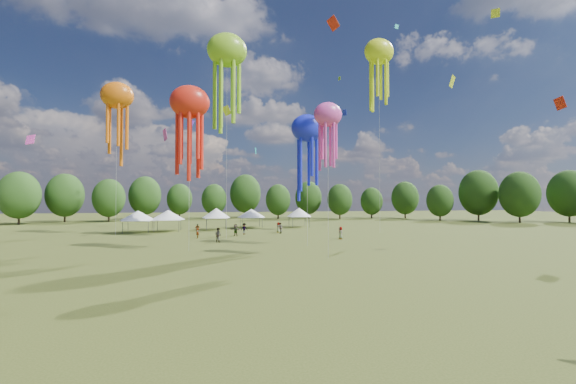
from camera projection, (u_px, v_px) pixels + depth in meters
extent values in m
plane|color=#384416|center=(377.00, 359.00, 11.99)|extent=(300.00, 300.00, 0.00)
imported|color=gray|center=(218.00, 235.00, 45.16)|extent=(1.13, 1.12, 1.85)
imported|color=gray|center=(278.00, 227.00, 59.15)|extent=(0.72, 0.92, 1.66)
imported|color=gray|center=(280.00, 228.00, 57.09)|extent=(0.72, 0.89, 1.76)
imported|color=gray|center=(244.00, 229.00, 55.46)|extent=(1.27, 0.92, 1.76)
imported|color=gray|center=(197.00, 229.00, 56.77)|extent=(0.95, 0.54, 1.53)
imported|color=gray|center=(236.00, 230.00, 53.04)|extent=(1.65, 1.46, 1.81)
imported|color=gray|center=(197.00, 232.00, 49.98)|extent=(0.48, 0.68, 1.77)
imported|color=gray|center=(341.00, 233.00, 49.00)|extent=(0.69, 0.92, 1.69)
cylinder|color=#47474C|center=(122.00, 228.00, 57.13)|extent=(0.08, 0.08, 1.90)
cylinder|color=#47474C|center=(128.00, 226.00, 60.98)|extent=(0.08, 0.08, 1.90)
cylinder|color=#47474C|center=(148.00, 227.00, 57.97)|extent=(0.08, 0.08, 1.90)
cylinder|color=#47474C|center=(152.00, 225.00, 61.81)|extent=(0.08, 0.08, 1.90)
cube|color=white|center=(138.00, 221.00, 59.50)|extent=(4.34, 4.34, 0.10)
cone|color=white|center=(138.00, 215.00, 59.52)|extent=(5.64, 5.64, 1.63)
cylinder|color=#47474C|center=(154.00, 227.00, 58.61)|extent=(0.08, 0.08, 1.93)
cylinder|color=#47474C|center=(158.00, 225.00, 62.48)|extent=(0.08, 0.08, 1.93)
cylinder|color=#47474C|center=(179.00, 226.00, 59.45)|extent=(0.08, 0.08, 1.93)
cylinder|color=#47474C|center=(181.00, 225.00, 63.32)|extent=(0.08, 0.08, 1.93)
cube|color=white|center=(168.00, 220.00, 60.99)|extent=(4.36, 4.36, 0.10)
cone|color=white|center=(168.00, 215.00, 61.01)|extent=(5.67, 5.67, 1.65)
cylinder|color=#47474C|center=(206.00, 225.00, 62.58)|extent=(0.08, 0.08, 2.06)
cylinder|color=#47474C|center=(207.00, 223.00, 66.00)|extent=(0.08, 0.08, 2.06)
cylinder|color=#47474C|center=(226.00, 224.00, 63.33)|extent=(0.08, 0.08, 2.06)
cylinder|color=#47474C|center=(226.00, 223.00, 66.74)|extent=(0.08, 0.08, 2.06)
cube|color=white|center=(216.00, 218.00, 64.69)|extent=(3.89, 3.89, 0.10)
cone|color=white|center=(216.00, 213.00, 64.71)|extent=(5.06, 5.06, 1.77)
cylinder|color=#47474C|center=(242.00, 223.00, 67.66)|extent=(0.08, 0.08, 1.91)
cylinder|color=#47474C|center=(241.00, 222.00, 71.37)|extent=(0.08, 0.08, 1.91)
cylinder|color=#47474C|center=(262.00, 223.00, 68.47)|extent=(0.08, 0.08, 1.91)
cylinder|color=#47474C|center=(260.00, 222.00, 72.18)|extent=(0.08, 0.08, 1.91)
cube|color=white|center=(251.00, 217.00, 69.94)|extent=(4.20, 4.20, 0.10)
cone|color=white|center=(251.00, 213.00, 69.96)|extent=(5.46, 5.46, 1.64)
cylinder|color=#47474C|center=(293.00, 223.00, 68.84)|extent=(0.08, 0.08, 2.02)
cylinder|color=#47474C|center=(289.00, 222.00, 72.14)|extent=(0.08, 0.08, 2.02)
cylinder|color=#47474C|center=(309.00, 222.00, 69.55)|extent=(0.08, 0.08, 2.02)
cylinder|color=#47474C|center=(305.00, 221.00, 72.86)|extent=(0.08, 0.08, 2.02)
cube|color=white|center=(299.00, 217.00, 70.87)|extent=(3.78, 3.78, 0.10)
cone|color=white|center=(299.00, 212.00, 70.89)|extent=(4.91, 4.91, 1.73)
ellipsoid|color=red|center=(190.00, 102.00, 37.70)|extent=(4.17, 2.92, 3.54)
cylinder|color=beige|center=(189.00, 176.00, 37.52)|extent=(0.03, 0.03, 15.84)
ellipsoid|color=#8CCF22|center=(227.00, 50.00, 49.82)|extent=(5.60, 3.92, 4.76)
cylinder|color=beige|center=(227.00, 144.00, 49.51)|extent=(0.03, 0.03, 26.49)
ellipsoid|color=#1923E5|center=(307.00, 128.00, 42.21)|extent=(3.88, 2.72, 3.30)
cylinder|color=beige|center=(307.00, 187.00, 42.05)|extent=(0.03, 0.03, 13.96)
ellipsoid|color=orange|center=(117.00, 96.00, 54.77)|extent=(4.88, 3.41, 4.15)
cylinder|color=beige|center=(116.00, 165.00, 54.52)|extent=(0.03, 0.03, 21.58)
ellipsoid|color=#ED46B0|center=(328.00, 115.00, 33.25)|extent=(2.70, 1.89, 2.30)
cylinder|color=beige|center=(328.00, 186.00, 33.09)|extent=(0.03, 0.03, 13.43)
ellipsoid|color=#E6FE1A|center=(379.00, 52.00, 58.70)|extent=(5.04, 3.53, 4.29)
cylinder|color=beige|center=(379.00, 142.00, 58.35)|extent=(0.03, 0.03, 30.00)
cube|color=#E6FE1A|center=(227.00, 111.00, 74.81)|extent=(2.03, 1.00, 2.22)
cube|color=#8CCF22|center=(339.00, 78.00, 78.83)|extent=(0.40, 0.70, 0.88)
cube|color=#17CAC8|center=(256.00, 151.00, 64.59)|extent=(0.32, 1.01, 1.26)
cube|color=#E6FE1A|center=(495.00, 13.00, 40.19)|extent=(0.91, 0.79, 1.18)
cube|color=#ED46B0|center=(165.00, 135.00, 67.25)|extent=(1.12, 1.79, 2.47)
cube|color=red|center=(333.00, 23.00, 58.65)|extent=(2.02, 1.24, 2.35)
cube|color=#E6FE1A|center=(452.00, 81.00, 68.87)|extent=(1.91, 1.43, 2.28)
cube|color=#1923E5|center=(345.00, 113.00, 80.11)|extent=(0.88, 1.28, 1.42)
cube|color=#17CAC8|center=(397.00, 27.00, 53.66)|extent=(0.77, 0.21, 0.88)
cube|color=#ED46B0|center=(30.00, 140.00, 61.41)|extent=(1.62, 1.16, 1.97)
cube|color=#6B2FD2|center=(190.00, 123.00, 54.71)|extent=(1.29, 0.68, 1.33)
cube|color=red|center=(560.00, 103.00, 45.12)|extent=(0.59, 1.39, 1.71)
cylinder|color=#38281C|center=(19.00, 217.00, 78.41)|extent=(0.44, 0.44, 3.36)
ellipsoid|color=#244517|center=(19.00, 195.00, 78.52)|extent=(8.40, 8.40, 10.51)
cylinder|color=#38281C|center=(65.00, 215.00, 86.92)|extent=(0.44, 0.44, 3.41)
ellipsoid|color=#244517|center=(65.00, 195.00, 87.04)|extent=(8.53, 8.53, 10.66)
cylinder|color=#38281C|center=(109.00, 216.00, 88.60)|extent=(0.44, 0.44, 3.07)
ellipsoid|color=#244517|center=(109.00, 198.00, 88.70)|extent=(7.66, 7.66, 9.58)
cylinder|color=#38281C|center=(145.00, 213.00, 98.23)|extent=(0.44, 0.44, 3.43)
ellipsoid|color=#244517|center=(145.00, 196.00, 98.34)|extent=(8.58, 8.58, 10.73)
cylinder|color=#38281C|center=(179.00, 213.00, 105.57)|extent=(0.44, 0.44, 2.95)
ellipsoid|color=#244517|center=(180.00, 199.00, 105.67)|extent=(7.37, 7.37, 9.21)
cylinder|color=#38281C|center=(214.00, 214.00, 103.90)|extent=(0.44, 0.44, 2.89)
ellipsoid|color=#244517|center=(214.00, 199.00, 104.00)|extent=(7.23, 7.23, 9.04)
cylinder|color=#38281C|center=(245.00, 211.00, 110.28)|extent=(0.44, 0.44, 3.84)
ellipsoid|color=#244517|center=(245.00, 194.00, 110.40)|extent=(9.60, 9.60, 11.99)
cylinder|color=#38281C|center=(278.00, 214.00, 101.23)|extent=(0.44, 0.44, 2.84)
ellipsoid|color=#244517|center=(278.00, 200.00, 101.32)|extent=(7.11, 7.11, 8.89)
cylinder|color=#38281C|center=(308.00, 213.00, 105.83)|extent=(0.44, 0.44, 3.16)
ellipsoid|color=#244517|center=(308.00, 198.00, 105.94)|extent=(7.91, 7.91, 9.88)
cylinder|color=#38281C|center=(340.00, 214.00, 101.86)|extent=(0.44, 0.44, 2.88)
ellipsoid|color=#244517|center=(340.00, 199.00, 101.96)|extent=(7.21, 7.21, 9.01)
cylinder|color=#38281C|center=(372.00, 214.00, 106.06)|extent=(0.44, 0.44, 2.63)
ellipsoid|color=#244517|center=(372.00, 201.00, 106.15)|extent=(6.57, 6.57, 8.22)
cylinder|color=#38281C|center=(405.00, 213.00, 104.55)|extent=(0.44, 0.44, 3.13)
ellipsoid|color=#244517|center=(405.00, 198.00, 104.65)|extent=(7.81, 7.81, 9.77)
cylinder|color=#38281C|center=(440.00, 215.00, 93.56)|extent=(0.44, 0.44, 2.72)
ellipsoid|color=#244517|center=(440.00, 201.00, 93.65)|extent=(6.80, 6.80, 8.50)
cylinder|color=#38281C|center=(478.00, 213.00, 92.73)|extent=(0.44, 0.44, 3.81)
ellipsoid|color=#244517|center=(478.00, 193.00, 92.86)|extent=(9.52, 9.52, 11.90)
cylinder|color=#38281C|center=(520.00, 215.00, 84.58)|extent=(0.44, 0.44, 3.51)
ellipsoid|color=#244517|center=(519.00, 194.00, 84.69)|extent=(8.78, 8.78, 10.97)
cylinder|color=#38281C|center=(569.00, 215.00, 85.80)|extent=(0.44, 0.44, 3.64)
ellipsoid|color=#244517|center=(569.00, 193.00, 85.92)|extent=(9.10, 9.10, 11.37)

